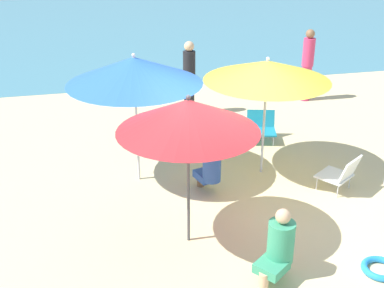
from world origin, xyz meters
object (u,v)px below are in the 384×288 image
Objects in this scene: beach_chair_c at (261,126)px; person_c at (189,77)px; swim_ring at (380,269)px; umbrella_yellow at (267,71)px; beach_chair_a at (341,173)px; person_d at (307,64)px; person_a at (279,246)px; umbrella_red at (188,116)px; person_b at (210,167)px; umbrella_blue at (134,71)px; beach_chair_b at (185,135)px.

person_c is (-1.05, 1.73, 0.56)m from beach_chair_c.
person_c reaches higher than swim_ring.
umbrella_yellow reaches higher than swim_ring.
beach_chair_a is 0.45× the size of person_c.
person_c is 2.90m from person_d.
umbrella_yellow is 1.21× the size of person_d.
person_d is (3.09, 6.02, 0.40)m from person_a.
beach_chair_c is at bearing -144.73° from person_a.
umbrella_red is 3.14m from beach_chair_a.
beach_chair_a is 4.47m from person_d.
swim_ring is at bearing -79.87° from umbrella_yellow.
person_d is (1.32, 4.24, 0.54)m from beach_chair_a.
person_d is (2.89, 0.29, 0.03)m from person_c.
swim_ring is at bearing -162.47° from person_b.
swim_ring is (2.18, -1.20, -1.78)m from umbrella_red.
person_b is at bearing -120.28° from person_a.
umbrella_red is at bearing 70.64° from person_d.
beach_chair_b is at bearing 43.75° from umbrella_blue.
person_d is at bearing 177.29° from beach_chair_b.
umbrella_yellow is 4.29× the size of swim_ring.
umbrella_blue is at bearing 129.98° from swim_ring.
umbrella_yellow is at bearing 97.54° from beach_chair_b.
umbrella_blue is (-0.42, 1.91, 0.06)m from umbrella_red.
umbrella_red reaches higher than person_a.
umbrella_red is 4.39× the size of swim_ring.
person_b is (-0.27, 2.18, 0.01)m from person_a.
umbrella_yellow reaches higher than beach_chair_c.
person_c is (1.50, 2.82, -1.04)m from umbrella_blue.
umbrella_red reaches higher than swim_ring.
beach_chair_b is 1.09× the size of beach_chair_c.
swim_ring is (0.52, -2.89, -1.76)m from umbrella_yellow.
person_b reaches higher than beach_chair_c.
person_a is at bearing 170.94° from person_b.
beach_chair_c is at bearing -4.18° from person_c.
person_c is (0.20, 5.74, 0.38)m from person_a.
person_c is (-0.59, 3.03, -0.96)m from umbrella_yellow.
beach_chair_c is 2.79m from person_d.
umbrella_yellow is 4.14m from person_d.
person_c is at bearing -23.71° from person_b.
umbrella_red is at bearing -20.30° from beach_chair_c.
beach_chair_a is 2.94m from beach_chair_b.
beach_chair_a is at bearing 16.30° from umbrella_red.
umbrella_blue is 2.88× the size of beach_chair_b.
umbrella_red is (-1.66, -1.70, 0.02)m from umbrella_yellow.
person_a is at bearing -2.32° from beach_chair_c.
beach_chair_a is at bearing -20.25° from umbrella_blue.
umbrella_red is at bearing -48.36° from person_c.
umbrella_red is at bearing 71.76° from beach_chair_a.
beach_chair_b reaches higher than swim_ring.
beach_chair_c is (-0.52, 2.23, -0.04)m from beach_chair_a.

